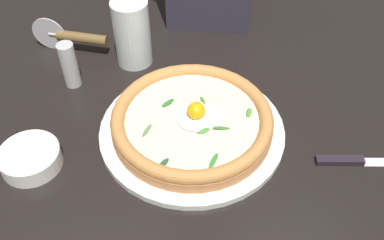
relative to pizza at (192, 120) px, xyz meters
The scene contains 8 objects.
ground_plane 0.05m from the pizza, 73.32° to the left, with size 2.40×2.40×0.03m, color black.
pizza_plate 0.03m from the pizza, behind, with size 0.33×0.33×0.01m, color white.
pizza is the anchor object (origin of this frame).
side_bowl 0.28m from the pizza, behind, with size 0.10×0.10×0.03m, color white.
pizza_cutter 0.35m from the pizza, 129.27° to the left, with size 0.16×0.07×0.08m.
table_knife 0.29m from the pizza, 20.59° to the right, with size 0.21×0.04×0.01m.
drinking_glass 0.24m from the pizza, 113.24° to the left, with size 0.07×0.07×0.14m.
pepper_shaker 0.27m from the pizza, 143.73° to the left, with size 0.03×0.03×0.09m, color silver.
Camera 1 is at (-0.07, -0.55, 0.57)m, focal length 40.74 mm.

